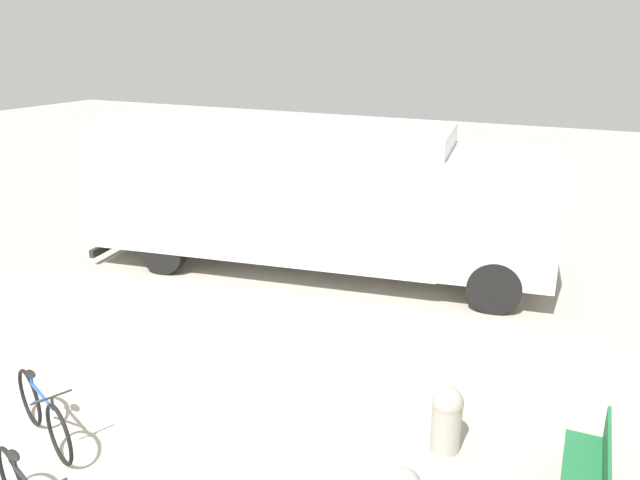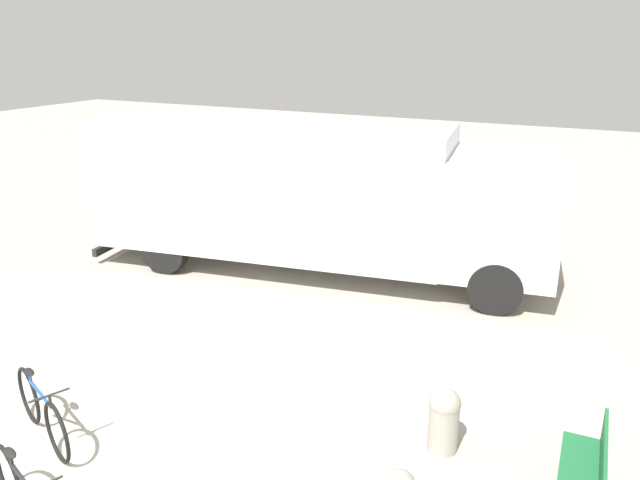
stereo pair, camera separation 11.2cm
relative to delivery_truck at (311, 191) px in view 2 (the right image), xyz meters
The scene contains 3 objects.
delivery_truck is the anchor object (origin of this frame).
bicycle_near 6.44m from the delivery_truck, 92.56° to the right, with size 1.58×0.72×0.81m.
bollard_far_bench 6.05m from the delivery_truck, 48.19° to the right, with size 0.36×0.36×0.79m.
Camera 2 is at (4.44, -3.59, 4.56)m, focal length 35.00 mm.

